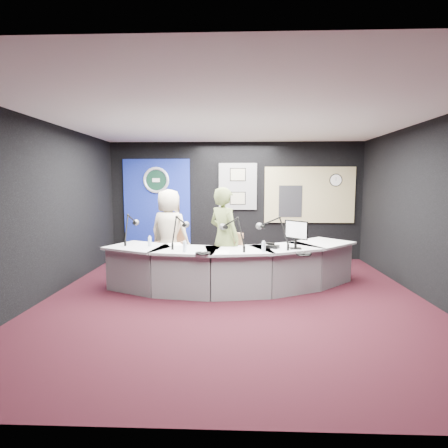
{
  "coord_description": "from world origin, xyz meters",
  "views": [
    {
      "loc": [
        0.03,
        -5.39,
        1.82
      ],
      "look_at": [
        -0.2,
        0.8,
        1.1
      ],
      "focal_mm": 28.0,
      "sensor_mm": 36.0,
      "label": 1
    }
  ],
  "objects_px": {
    "person_woman": "(224,238)",
    "broadcast_desk": "(232,267)",
    "armchair_right": "(224,263)",
    "person_man": "(169,232)",
    "armchair_left": "(170,252)"
  },
  "relations": [
    {
      "from": "person_woman",
      "to": "broadcast_desk",
      "type": "bearing_deg",
      "value": -167.2
    },
    {
      "from": "armchair_right",
      "to": "person_man",
      "type": "relative_size",
      "value": 0.51
    },
    {
      "from": "person_man",
      "to": "person_woman",
      "type": "xyz_separation_m",
      "value": [
        1.14,
        -0.9,
        0.03
      ]
    },
    {
      "from": "person_man",
      "to": "person_woman",
      "type": "distance_m",
      "value": 1.45
    },
    {
      "from": "broadcast_desk",
      "to": "person_man",
      "type": "distance_m",
      "value": 1.68
    },
    {
      "from": "armchair_left",
      "to": "person_man",
      "type": "xyz_separation_m",
      "value": [
        0.0,
        0.0,
        0.42
      ]
    },
    {
      "from": "armchair_right",
      "to": "person_man",
      "type": "height_order",
      "value": "person_man"
    },
    {
      "from": "person_man",
      "to": "broadcast_desk",
      "type": "bearing_deg",
      "value": 161.2
    },
    {
      "from": "broadcast_desk",
      "to": "person_woman",
      "type": "xyz_separation_m",
      "value": [
        -0.14,
        0.08,
        0.5
      ]
    },
    {
      "from": "person_woman",
      "to": "armchair_right",
      "type": "bearing_deg",
      "value": -137.27
    },
    {
      "from": "broadcast_desk",
      "to": "person_woman",
      "type": "height_order",
      "value": "person_woman"
    },
    {
      "from": "armchair_left",
      "to": "armchair_right",
      "type": "distance_m",
      "value": 1.45
    },
    {
      "from": "armchair_left",
      "to": "person_woman",
      "type": "relative_size",
      "value": 0.5
    },
    {
      "from": "broadcast_desk",
      "to": "armchair_left",
      "type": "relative_size",
      "value": 5.12
    },
    {
      "from": "broadcast_desk",
      "to": "armchair_right",
      "type": "bearing_deg",
      "value": 150.07
    }
  ]
}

